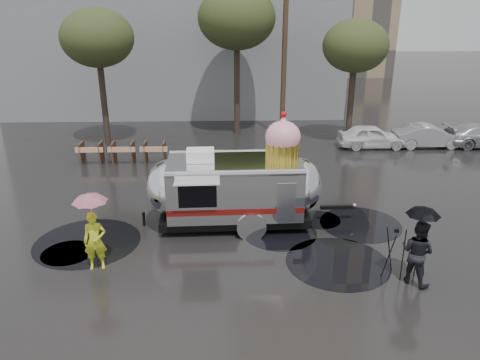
{
  "coord_description": "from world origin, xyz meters",
  "views": [
    {
      "loc": [
        -0.65,
        -11.43,
        7.33
      ],
      "look_at": [
        -0.19,
        3.29,
        1.61
      ],
      "focal_mm": 35.0,
      "sensor_mm": 36.0,
      "label": 1
    }
  ],
  "objects_px": {
    "person_left": "(95,241)",
    "tripod": "(394,248)",
    "person_right": "(417,252)",
    "airstream_trailer": "(237,186)"
  },
  "relations": [
    {
      "from": "airstream_trailer",
      "to": "tripod",
      "type": "xyz_separation_m",
      "value": [
        4.28,
        -3.48,
        -0.53
      ]
    },
    {
      "from": "airstream_trailer",
      "to": "person_right",
      "type": "distance_m",
      "value": 6.13
    },
    {
      "from": "person_right",
      "to": "tripod",
      "type": "bearing_deg",
      "value": 15.12
    },
    {
      "from": "tripod",
      "to": "airstream_trailer",
      "type": "bearing_deg",
      "value": 161.95
    },
    {
      "from": "airstream_trailer",
      "to": "tripod",
      "type": "distance_m",
      "value": 5.54
    },
    {
      "from": "person_right",
      "to": "tripod",
      "type": "height_order",
      "value": "person_right"
    },
    {
      "from": "person_left",
      "to": "person_right",
      "type": "xyz_separation_m",
      "value": [
        8.91,
        -1.01,
        0.06
      ]
    },
    {
      "from": "airstream_trailer",
      "to": "person_right",
      "type": "relative_size",
      "value": 4.01
    },
    {
      "from": "person_left",
      "to": "tripod",
      "type": "bearing_deg",
      "value": -13.47
    },
    {
      "from": "person_left",
      "to": "person_right",
      "type": "height_order",
      "value": "person_right"
    }
  ]
}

